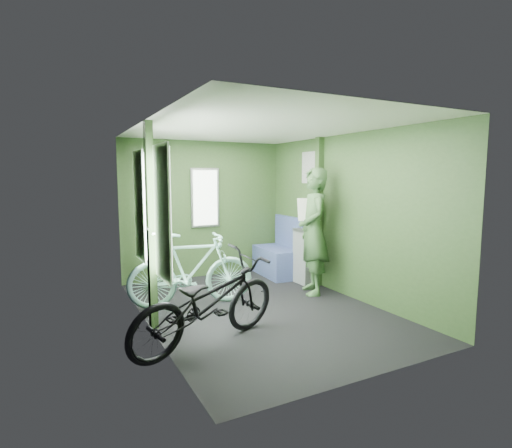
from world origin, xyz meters
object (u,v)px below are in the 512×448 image
at_px(bench_seat, 279,258).
at_px(passenger, 313,231).
at_px(bicycle_black, 209,347).
at_px(waste_box, 306,256).
at_px(bicycle_mint, 192,306).

bearing_deg(bench_seat, passenger, -92.28).
bearing_deg(bench_seat, bicycle_black, -130.48).
bearing_deg(passenger, waste_box, 177.32).
bearing_deg(bicycle_mint, bench_seat, -54.27).
height_order(bicycle_black, bench_seat, bench_seat).
xyz_separation_m(bicycle_black, bicycle_mint, (0.25, 1.30, 0.00)).
relative_size(passenger, bench_seat, 1.80).
height_order(bicycle_black, bicycle_mint, bicycle_black).
distance_m(bicycle_black, bench_seat, 3.11).
bearing_deg(waste_box, bicycle_mint, -172.01).
bearing_deg(bicycle_black, waste_box, -73.09).
height_order(passenger, bench_seat, passenger).
distance_m(bicycle_mint, passenger, 2.01).
height_order(bicycle_mint, passenger, passenger).
xyz_separation_m(bicycle_mint, passenger, (1.77, -0.23, 0.92)).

